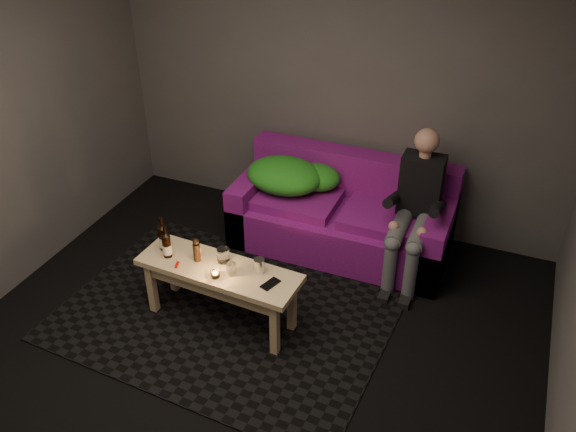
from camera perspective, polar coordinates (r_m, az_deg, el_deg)
name	(u,v)px	position (r m, az deg, el deg)	size (l,w,h in m)	color
floor	(223,382)	(4.22, -6.10, -15.19)	(4.50, 4.50, 0.00)	black
room	(244,128)	(3.57, -4.12, 8.23)	(4.50, 4.50, 4.50)	silver
rug	(225,314)	(4.68, -5.88, -9.15)	(2.39, 1.74, 0.01)	black
sofa	(343,217)	(5.25, 5.16, -0.07)	(1.82, 0.82, 0.78)	#630E69
green_blanket	(291,176)	(5.23, 0.24, 3.80)	(0.80, 0.55, 0.27)	#178020
person	(415,206)	(4.83, 11.84, 0.96)	(0.33, 0.75, 1.21)	black
coffee_table	(219,277)	(4.39, -6.46, -5.70)	(1.22, 0.45, 0.49)	tan
beer_bottle_a	(163,238)	(4.53, -11.59, -2.00)	(0.07, 0.07, 0.27)	black
beer_bottle_b	(167,245)	(4.45, -11.28, -2.69)	(0.07, 0.07, 0.26)	black
salt_shaker	(198,253)	(4.42, -8.40, -3.41)	(0.04, 0.04, 0.09)	silver
pepper_mill	(197,252)	(4.38, -8.53, -3.40)	(0.05, 0.05, 0.14)	black
tumbler_back	(223,255)	(4.36, -6.09, -3.66)	(0.09, 0.09, 0.11)	white
tealight	(215,274)	(4.24, -6.82, -5.42)	(0.06, 0.06, 0.05)	white
tumbler_front	(231,269)	(4.25, -5.32, -4.93)	(0.07, 0.07, 0.08)	white
steel_cup	(259,266)	(4.25, -2.71, -4.66)	(0.08, 0.08, 0.11)	silver
smartphone	(270,284)	(4.16, -1.66, -6.37)	(0.07, 0.14, 0.01)	black
red_lighter	(177,265)	(4.40, -10.34, -4.51)	(0.02, 0.07, 0.01)	#B5150B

